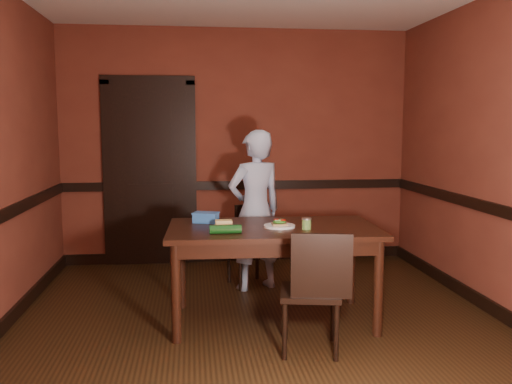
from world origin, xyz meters
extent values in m
cube|color=black|center=(0.00, 0.00, 0.00)|extent=(4.00, 4.50, 0.01)
cube|color=maroon|center=(0.00, 2.25, 1.35)|extent=(4.00, 0.02, 2.70)
cube|color=maroon|center=(0.00, -2.25, 1.35)|extent=(4.00, 0.02, 2.70)
cube|color=maroon|center=(2.00, 0.00, 1.35)|extent=(0.02, 4.50, 2.70)
cube|color=black|center=(0.00, 2.23, 0.90)|extent=(4.00, 0.03, 0.10)
cube|color=black|center=(1.99, 0.00, 0.90)|extent=(0.03, 4.50, 0.10)
cube|color=black|center=(0.00, 2.23, 0.06)|extent=(4.00, 0.03, 0.12)
cube|color=black|center=(1.99, 0.00, 0.06)|extent=(0.03, 4.50, 0.12)
cube|color=black|center=(-1.00, 2.21, 1.02)|extent=(0.85, 0.04, 2.05)
cube|color=black|center=(-1.48, 2.23, 1.02)|extent=(0.10, 0.06, 2.15)
cube|color=black|center=(-0.52, 2.23, 1.02)|extent=(0.10, 0.06, 2.15)
cube|color=black|center=(-1.00, 2.23, 2.10)|extent=(1.05, 0.06, 0.10)
cube|color=black|center=(0.12, 0.20, 0.39)|extent=(1.71, 1.00, 0.79)
imported|color=#A8BADB|center=(0.08, 1.11, 0.78)|extent=(0.66, 0.55, 1.55)
cylinder|color=white|center=(0.17, 0.17, 0.79)|extent=(0.25, 0.25, 0.01)
cube|color=#A07C4D|center=(0.17, 0.17, 0.81)|extent=(0.12, 0.11, 0.02)
ellipsoid|color=#368425|center=(0.17, 0.17, 0.83)|extent=(0.11, 0.10, 0.02)
cylinder|color=red|center=(0.14, 0.19, 0.84)|extent=(0.04, 0.04, 0.01)
cylinder|color=red|center=(0.20, 0.16, 0.84)|extent=(0.04, 0.04, 0.01)
cylinder|color=#92C66A|center=(0.14, 0.15, 0.84)|extent=(0.03, 0.03, 0.01)
cylinder|color=#92C66A|center=(0.19, 0.20, 0.84)|extent=(0.03, 0.03, 0.01)
cylinder|color=#92C66A|center=(0.17, 0.17, 0.84)|extent=(0.03, 0.03, 0.01)
cylinder|color=olive|center=(0.36, 0.05, 0.82)|extent=(0.07, 0.07, 0.08)
cylinder|color=#BAB7A9|center=(0.36, 0.05, 0.87)|extent=(0.08, 0.08, 0.01)
cylinder|color=white|center=(-0.27, 0.23, 0.79)|extent=(0.18, 0.18, 0.01)
cube|color=#E9C46D|center=(-0.27, 0.23, 0.82)|extent=(0.13, 0.09, 0.04)
cube|color=blue|center=(-0.41, 0.45, 0.82)|extent=(0.23, 0.19, 0.08)
cube|color=blue|center=(-0.41, 0.45, 0.87)|extent=(0.24, 0.20, 0.01)
cylinder|color=#0E3910|center=(-0.28, -0.04, 0.82)|extent=(0.24, 0.07, 0.07)
camera|label=1|loc=(-0.52, -4.04, 1.59)|focal=38.00mm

